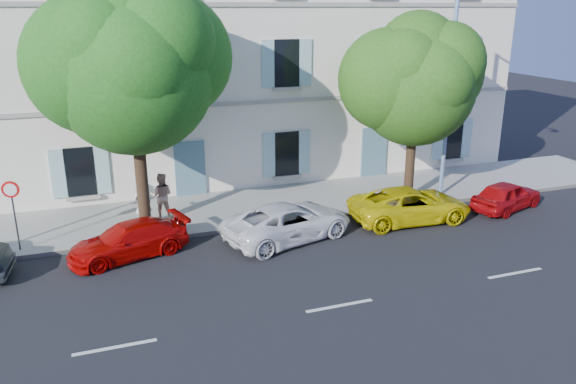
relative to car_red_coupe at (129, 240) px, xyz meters
name	(u,v)px	position (x,y,z in m)	size (l,w,h in m)	color
ground	(291,250)	(5.23, -1.31, -0.58)	(90.00, 90.00, 0.00)	black
sidewalk	(254,206)	(5.23, 3.14, -0.50)	(36.00, 4.50, 0.15)	#A09E96
kerb	(270,225)	(5.23, 0.97, -0.50)	(36.00, 0.16, 0.16)	#9E998E
building	(218,49)	(5.23, 8.89, 5.42)	(28.00, 7.00, 12.00)	white
car_red_coupe	(129,240)	(0.00, 0.00, 0.00)	(1.61, 3.97, 1.15)	#B60705
car_white_coupe	(288,222)	(5.48, -0.36, 0.08)	(2.19, 4.74, 1.32)	white
car_yellow_supercar	(410,205)	(10.50, -0.24, 0.08)	(2.17, 4.71, 1.31)	#D9C509
car_red_hatchback	(507,196)	(14.90, -0.42, 0.02)	(1.40, 3.49, 1.19)	#AE0A0E
tree_left	(133,74)	(0.75, 2.19, 5.16)	(5.60, 5.60, 8.68)	#3A2819
tree_right	(415,86)	(11.60, 1.72, 4.31)	(4.79, 4.79, 7.38)	#3A2819
road_sign	(12,201)	(-3.45, 1.41, 1.32)	(0.56, 0.13, 2.42)	#383A3D
street_lamp	(453,84)	(13.21, 1.55, 4.37)	(0.32, 1.81, 8.47)	#7293BF
pedestrian_a	(143,204)	(0.73, 2.26, 0.45)	(0.64, 0.42, 1.76)	white
pedestrian_b	(162,196)	(1.49, 2.93, 0.46)	(0.86, 0.67, 1.77)	tan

